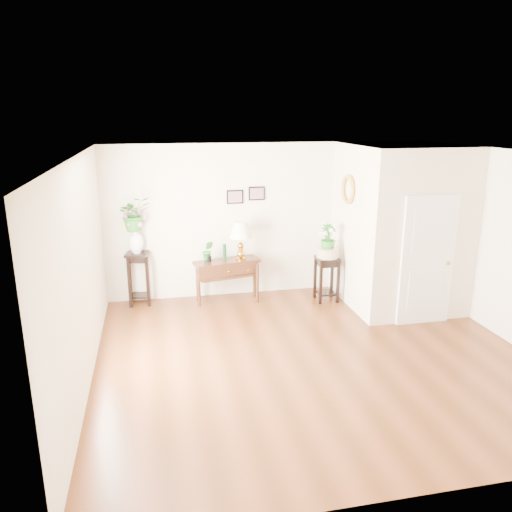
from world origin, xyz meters
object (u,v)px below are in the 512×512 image
object	(u,v)px
table_lamp	(241,240)
plant_stand_a	(139,278)
plant_stand_b	(326,279)
console_table	(227,281)

from	to	relation	value
table_lamp	plant_stand_a	size ratio (longest dim) A/B	0.73
plant_stand_a	plant_stand_b	world-z (taller)	plant_stand_a
console_table	plant_stand_a	size ratio (longest dim) A/B	1.23
console_table	plant_stand_b	size ratio (longest dim) A/B	1.43
console_table	table_lamp	xyz separation A→B (m)	(0.25, 0.00, 0.74)
console_table	table_lamp	size ratio (longest dim) A/B	1.69
console_table	plant_stand_b	xyz separation A→B (m)	(1.77, -0.31, 0.02)
table_lamp	plant_stand_a	xyz separation A→B (m)	(-1.81, 0.21, -0.65)
table_lamp	plant_stand_b	size ratio (longest dim) A/B	0.85
table_lamp	plant_stand_a	distance (m)	1.94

